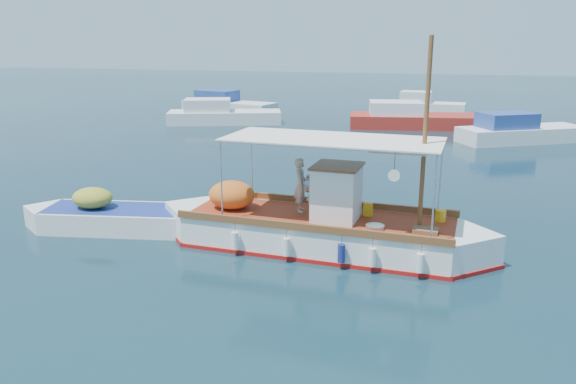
# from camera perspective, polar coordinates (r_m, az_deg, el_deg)

# --- Properties ---
(ground) EXTENTS (160.00, 160.00, 0.00)m
(ground) POSITION_cam_1_polar(r_m,az_deg,el_deg) (15.40, 1.56, -4.96)
(ground) COLOR black
(ground) RESTS_ON ground
(fishing_caique) EXTENTS (9.17, 2.86, 5.60)m
(fishing_caique) POSITION_cam_1_polar(r_m,az_deg,el_deg) (14.81, 2.96, -3.79)
(fishing_caique) COLOR white
(fishing_caique) RESTS_ON ground
(dinghy) EXTENTS (5.63, 2.34, 1.40)m
(dinghy) POSITION_cam_1_polar(r_m,az_deg,el_deg) (16.97, -17.04, -2.67)
(dinghy) COLOR white
(dinghy) RESTS_ON ground
(bg_boat_nw) EXTENTS (7.65, 4.74, 1.80)m
(bg_boat_nw) POSITION_cam_1_polar(r_m,az_deg,el_deg) (37.28, -6.81, 7.69)
(bg_boat_nw) COLOR silver
(bg_boat_nw) RESTS_ON ground
(bg_boat_n) EXTENTS (8.33, 4.18, 1.80)m
(bg_boat_n) POSITION_cam_1_polar(r_m,az_deg,el_deg) (36.13, 12.31, 7.22)
(bg_boat_n) COLOR #A2241B
(bg_boat_n) RESTS_ON ground
(bg_boat_ne) EXTENTS (7.03, 5.37, 1.80)m
(bg_boat_ne) POSITION_cam_1_polar(r_m,az_deg,el_deg) (32.58, 22.38, 5.58)
(bg_boat_ne) COLOR silver
(bg_boat_ne) RESTS_ON ground
(bg_boat_far_w) EXTENTS (7.62, 3.92, 1.80)m
(bg_boat_far_w) POSITION_cam_1_polar(r_m,az_deg,el_deg) (43.26, -6.27, 8.74)
(bg_boat_far_w) COLOR silver
(bg_boat_far_w) RESTS_ON ground
(bg_boat_far_n) EXTENTS (5.59, 2.27, 1.80)m
(bg_boat_far_n) POSITION_cam_1_polar(r_m,az_deg,el_deg) (43.43, 13.67, 8.43)
(bg_boat_far_n) COLOR silver
(bg_boat_far_n) RESTS_ON ground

